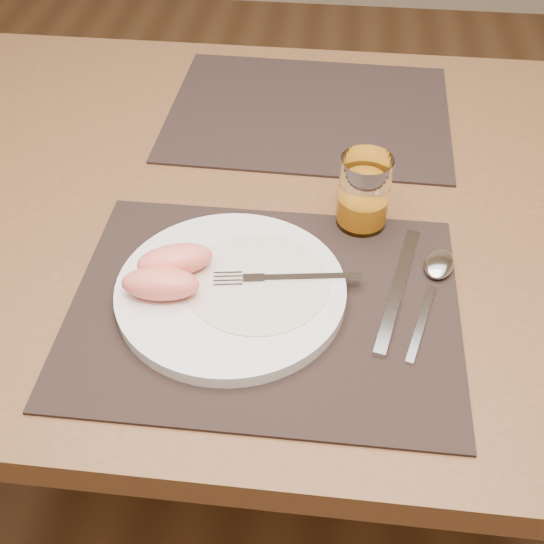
{
  "coord_description": "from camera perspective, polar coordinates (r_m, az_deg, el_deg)",
  "views": [
    {
      "loc": [
        0.07,
        -0.76,
        1.33
      ],
      "look_at": [
        -0.0,
        -0.18,
        0.77
      ],
      "focal_mm": 45.0,
      "sensor_mm": 36.0,
      "label": 1
    }
  ],
  "objects": [
    {
      "name": "placemat_far",
      "position": [
        1.14,
        3.1,
        13.22
      ],
      "size": [
        0.46,
        0.36,
        0.0
      ],
      "primitive_type": "cube",
      "rotation": [
        0.0,
        0.0,
        -0.02
      ],
      "color": "black",
      "rests_on": "table"
    },
    {
      "name": "spoon",
      "position": [
        0.85,
        13.61,
        0.0
      ],
      "size": [
        0.07,
        0.19,
        0.01
      ],
      "color": "silver",
      "rests_on": "placemat_near"
    },
    {
      "name": "placemat_near",
      "position": [
        0.8,
        -0.63,
        -2.87
      ],
      "size": [
        0.45,
        0.35,
        0.0
      ],
      "primitive_type": "cube",
      "rotation": [
        0.0,
        0.0,
        0.0
      ],
      "color": "black",
      "rests_on": "table"
    },
    {
      "name": "juice_glass",
      "position": [
        0.89,
        7.68,
        6.37
      ],
      "size": [
        0.07,
        0.07,
        0.1
      ],
      "color": "white",
      "rests_on": "placemat_near"
    },
    {
      "name": "ground",
      "position": [
        1.53,
        0.81,
        -16.38
      ],
      "size": [
        5.0,
        5.0,
        0.0
      ],
      "primitive_type": "plane",
      "color": "brown",
      "rests_on": "ground"
    },
    {
      "name": "plate_dressing",
      "position": [
        0.8,
        -1.24,
        -0.81
      ],
      "size": [
        0.17,
        0.17,
        0.0
      ],
      "color": "white",
      "rests_on": "plate"
    },
    {
      "name": "fork",
      "position": [
        0.8,
        0.17,
        -0.53
      ],
      "size": [
        0.18,
        0.04,
        0.0
      ],
      "color": "silver",
      "rests_on": "plate"
    },
    {
      "name": "plate",
      "position": [
        0.8,
        -3.46,
        -1.59
      ],
      "size": [
        0.27,
        0.27,
        0.02
      ],
      "primitive_type": "cylinder",
      "color": "white",
      "rests_on": "placemat_near"
    },
    {
      "name": "table",
      "position": [
        1.01,
        1.18,
        2.79
      ],
      "size": [
        1.4,
        0.9,
        0.75
      ],
      "color": "brown",
      "rests_on": "ground"
    },
    {
      "name": "grapefruit_wedges",
      "position": [
        0.79,
        -8.71,
        0.02
      ],
      "size": [
        0.1,
        0.1,
        0.04
      ],
      "color": "#FF7F68",
      "rests_on": "plate"
    },
    {
      "name": "knife",
      "position": [
        0.81,
        10.23,
        -2.21
      ],
      "size": [
        0.06,
        0.22,
        0.01
      ],
      "color": "silver",
      "rests_on": "placemat_near"
    }
  ]
}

